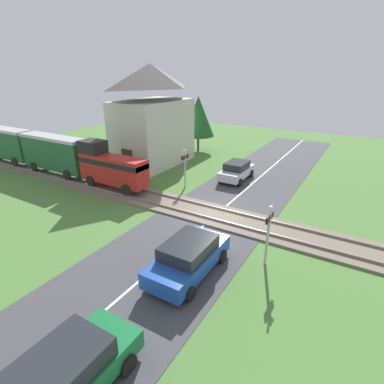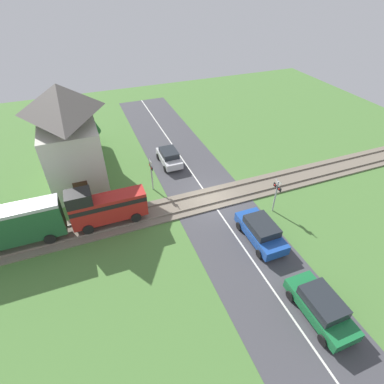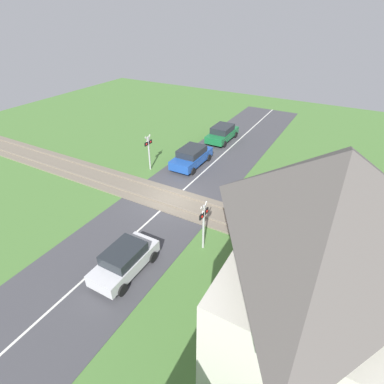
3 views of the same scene
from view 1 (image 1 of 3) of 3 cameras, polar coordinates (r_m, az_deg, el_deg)
ground_plane at (r=17.84m, az=4.44°, el=-4.57°), size 60.00×60.00×0.00m
road_surface at (r=17.83m, az=4.44°, el=-4.54°), size 48.00×6.40×0.02m
track_bed at (r=17.81m, az=4.45°, el=-4.37°), size 2.80×48.00×0.24m
train at (r=26.98m, az=-25.59°, el=6.89°), size 1.58×19.15×3.18m
car_near_crossing at (r=12.75m, az=-0.63°, el=-12.19°), size 4.31×1.99×1.54m
car_far_side at (r=23.63m, az=8.48°, el=4.07°), size 3.71×1.78×1.45m
car_behind_queue at (r=9.51m, az=-23.39°, el=-29.64°), size 4.24×1.96×1.51m
crossing_signal_west_approach at (r=13.15m, az=14.43°, el=-6.33°), size 0.90×0.18×2.93m
crossing_signal_east_approach at (r=21.49m, az=-1.35°, el=5.61°), size 0.90×0.18×2.93m
station_building at (r=27.21m, az=-7.53°, el=13.92°), size 7.69×4.67×8.57m
pedestrian_by_station at (r=24.69m, az=-15.38°, el=4.17°), size 0.39×0.39×1.56m
tree_by_station at (r=31.63m, az=1.21°, el=14.20°), size 3.33×3.33×5.63m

